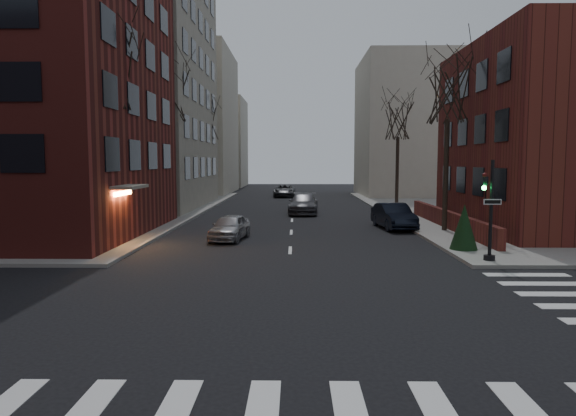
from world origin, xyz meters
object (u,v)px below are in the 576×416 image
object	(u,v)px
car_lane_silver	(230,227)
tree_left_a	(110,71)
car_lane_gray	(303,204)
car_lane_far	(285,191)
tree_right_b	(398,119)
streetlamp_far	(214,160)
sandwich_board	(484,232)
traffic_signal	(489,216)
tree_left_b	(170,94)
tree_right_a	(448,91)
parked_sedan	(394,216)
evergreen_shrub	(464,227)
tree_left_c	(205,121)
streetlamp_near	(166,159)

from	to	relation	value
car_lane_silver	tree_left_a	bearing A→B (deg)	-160.54
car_lane_gray	car_lane_far	xyz separation A→B (m)	(-1.87, 18.79, -0.08)
tree_right_b	streetlamp_far	distance (m)	20.01
tree_right_b	sandwich_board	distance (m)	19.11
traffic_signal	tree_left_b	xyz separation A→B (m)	(-16.74, 17.01, 7.00)
tree_right_a	parked_sedan	world-z (taller)	tree_right_a
tree_right_b	evergreen_shrub	xyz separation A→B (m)	(-1.00, -20.45, -6.42)
tree_left_c	car_lane_far	bearing A→B (deg)	43.01
car_lane_silver	car_lane_gray	xyz separation A→B (m)	(4.05, 13.35, 0.12)
tree_right_a	tree_left_a	bearing A→B (deg)	-167.20
tree_left_a	tree_left_c	bearing A→B (deg)	90.00
tree_right_b	streetlamp_near	distance (m)	20.01
car_lane_silver	evergreen_shrub	xyz separation A→B (m)	(10.99, -3.58, 0.50)
streetlamp_far	tree_left_c	bearing A→B (deg)	-106.70
tree_right_b	car_lane_gray	bearing A→B (deg)	-156.11
tree_left_b	tree_right_a	size ratio (longest dim) A/B	1.11
car_lane_silver	sandwich_board	distance (m)	12.91
tree_left_c	car_lane_silver	world-z (taller)	tree_left_c
streetlamp_far	sandwich_board	bearing A→B (deg)	-57.20
traffic_signal	tree_left_c	distance (m)	35.76
tree_left_a	sandwich_board	xyz separation A→B (m)	(18.49, 0.25, -7.90)
tree_left_c	parked_sedan	bearing A→B (deg)	-53.58
streetlamp_far	evergreen_shrub	world-z (taller)	streetlamp_far
car_lane_silver	car_lane_gray	world-z (taller)	car_lane_gray
streetlamp_near	evergreen_shrub	world-z (taller)	streetlamp_near
traffic_signal	car_lane_far	distance (m)	39.32
car_lane_silver	car_lane_far	size ratio (longest dim) A/B	0.77
parked_sedan	car_lane_far	xyz separation A→B (m)	(-7.21, 27.60, -0.07)
streetlamp_near	tree_left_c	bearing A→B (deg)	91.91
traffic_signal	car_lane_gray	xyz separation A→B (m)	(-7.08, 19.49, -1.12)
tree_right_b	sandwich_board	world-z (taller)	tree_right_b
car_lane_silver	tree_left_c	bearing A→B (deg)	110.72
tree_right_a	tree_left_b	bearing A→B (deg)	155.56
streetlamp_far	sandwich_board	size ratio (longest dim) A/B	7.55
tree_right_b	car_lane_gray	xyz separation A→B (m)	(-7.94, -3.52, -6.80)
streetlamp_far	evergreen_shrub	xyz separation A→B (m)	(16.00, -30.45, -3.07)
tree_left_b	parked_sedan	distance (m)	18.20
tree_right_b	car_lane_far	world-z (taller)	tree_right_b
tree_right_a	car_lane_silver	world-z (taller)	tree_right_a
tree_left_c	car_lane_gray	xyz separation A→B (m)	(9.66, -11.52, -7.24)
traffic_signal	streetlamp_far	distance (m)	36.81
tree_left_b	evergreen_shrub	size ratio (longest dim) A/B	5.32
parked_sedan	evergreen_shrub	bearing A→B (deg)	-85.59
tree_right_a	evergreen_shrub	distance (m)	9.47
tree_left_a	tree_right_a	bearing A→B (deg)	12.80
car_lane_far	streetlamp_near	bearing A→B (deg)	-104.02
tree_left_c	tree_left_a	bearing A→B (deg)	-90.00
tree_right_a	parked_sedan	size ratio (longest dim) A/B	2.08
tree_right_a	streetlamp_far	size ratio (longest dim) A/B	1.55
tree_left_b	sandwich_board	world-z (taller)	tree_left_b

